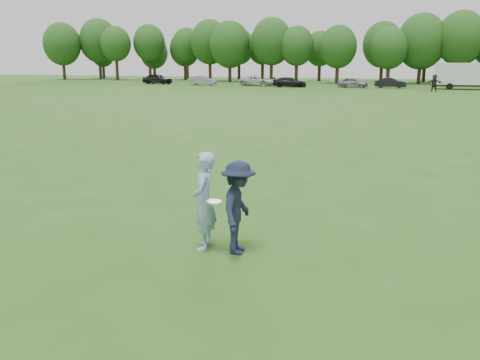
{
  "coord_description": "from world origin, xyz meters",
  "views": [
    {
      "loc": [
        4.19,
        -8.58,
        3.37
      ],
      "look_at": [
        0.87,
        0.53,
        1.1
      ],
      "focal_mm": 38.0,
      "sensor_mm": 36.0,
      "label": 1
    }
  ],
  "objects": [
    {
      "name": "player_far_d",
      "position": [
        4.88,
        54.32,
        0.97
      ],
      "size": [
        1.85,
        0.76,
        1.95
      ],
      "primitive_type": "imported",
      "rotation": [
        0.0,
        0.0,
        -0.1
      ],
      "color": "black",
      "rests_on": "ground"
    },
    {
      "name": "defender",
      "position": [
        1.2,
        -0.46,
        0.84
      ],
      "size": [
        0.75,
        1.16,
        1.69
      ],
      "primitive_type": "imported",
      "rotation": [
        0.0,
        0.0,
        1.69
      ],
      "color": "#181F35",
      "rests_on": "ground"
    },
    {
      "name": "car_a",
      "position": [
        -34.61,
        61.11,
        0.78
      ],
      "size": [
        4.71,
        2.12,
        1.57
      ],
      "primitive_type": "imported",
      "rotation": [
        0.0,
        0.0,
        1.51
      ],
      "color": "black",
      "rests_on": "ground"
    },
    {
      "name": "ground",
      "position": [
        0.0,
        0.0,
        0.0
      ],
      "size": [
        200.0,
        200.0,
        0.0
      ],
      "primitive_type": "plane",
      "color": "#245116",
      "rests_on": "ground"
    },
    {
      "name": "cargo_trailer",
      "position": [
        8.92,
        60.45,
        1.78
      ],
      "size": [
        9.0,
        2.75,
        3.2
      ],
      "color": "silver",
      "rests_on": "ground"
    },
    {
      "name": "car_f",
      "position": [
        -0.34,
        61.09,
        0.66
      ],
      "size": [
        4.0,
        1.41,
        1.32
      ],
      "primitive_type": "imported",
      "rotation": [
        0.0,
        0.0,
        1.58
      ],
      "color": "black",
      "rests_on": "ground"
    },
    {
      "name": "thrower",
      "position": [
        0.54,
        -0.47,
        0.9
      ],
      "size": [
        0.57,
        0.74,
        1.8
      ],
      "primitive_type": "imported",
      "rotation": [
        0.0,
        0.0,
        -1.34
      ],
      "color": "#8BB0D7",
      "rests_on": "ground"
    },
    {
      "name": "car_e",
      "position": [
        -5.04,
        59.89,
        0.67
      ],
      "size": [
        3.95,
        1.66,
        1.33
      ],
      "primitive_type": "imported",
      "rotation": [
        0.0,
        0.0,
        1.55
      ],
      "color": "slate",
      "rests_on": "ground"
    },
    {
      "name": "car_c",
      "position": [
        -18.53,
        61.09,
        0.71
      ],
      "size": [
        5.42,
        3.05,
        1.43
      ],
      "primitive_type": "imported",
      "rotation": [
        0.0,
        0.0,
        1.43
      ],
      "color": "silver",
      "rests_on": "ground"
    },
    {
      "name": "disc_in_play",
      "position": [
        0.81,
        -0.66,
        0.97
      ],
      "size": [
        0.27,
        0.27,
        0.05
      ],
      "color": "white",
      "rests_on": "ground"
    },
    {
      "name": "car_b",
      "position": [
        -26.7,
        60.13,
        0.68
      ],
      "size": [
        4.17,
        1.55,
        1.36
      ],
      "primitive_type": "imported",
      "rotation": [
        0.0,
        0.0,
        1.55
      ],
      "color": "gray",
      "rests_on": "ground"
    },
    {
      "name": "car_d",
      "position": [
        -13.28,
        58.81,
        0.66
      ],
      "size": [
        4.72,
        2.39,
        1.31
      ],
      "primitive_type": "imported",
      "rotation": [
        0.0,
        0.0,
        1.7
      ],
      "color": "black",
      "rests_on": "ground"
    },
    {
      "name": "treeline",
      "position": [
        2.81,
        76.9,
        6.26
      ],
      "size": [
        130.35,
        18.39,
        11.74
      ],
      "color": "#332114",
      "rests_on": "ground"
    }
  ]
}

